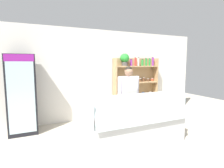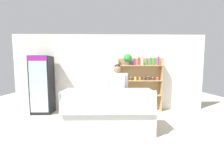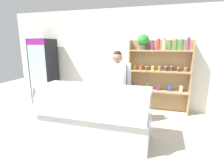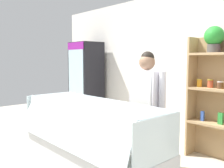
{
  "view_description": "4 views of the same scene",
  "coord_description": "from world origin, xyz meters",
  "px_view_note": "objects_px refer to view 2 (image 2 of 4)",
  "views": [
    {
      "loc": [
        -1.96,
        -3.13,
        1.69
      ],
      "look_at": [
        -0.26,
        0.7,
        1.2
      ],
      "focal_mm": 28.0,
      "sensor_mm": 36.0,
      "label": 1
    },
    {
      "loc": [
        -0.02,
        -3.49,
        1.49
      ],
      "look_at": [
        0.05,
        0.37,
        1.1
      ],
      "focal_mm": 24.0,
      "sensor_mm": 36.0,
      "label": 2
    },
    {
      "loc": [
        1.15,
        -2.87,
        1.75
      ],
      "look_at": [
        0.16,
        0.49,
        0.96
      ],
      "focal_mm": 28.0,
      "sensor_mm": 36.0,
      "label": 3
    },
    {
      "loc": [
        2.35,
        -1.84,
        1.51
      ],
      "look_at": [
        -0.33,
        0.58,
        1.16
      ],
      "focal_mm": 40.0,
      "sensor_mm": 36.0,
      "label": 4
    }
  ],
  "objects_px": {
    "drinks_fridge": "(42,85)",
    "shelving_unit": "(138,79)",
    "shop_clerk": "(117,88)",
    "deli_display_case": "(108,119)"
  },
  "relations": [
    {
      "from": "drinks_fridge",
      "to": "shop_clerk",
      "type": "xyz_separation_m",
      "value": [
        2.47,
        -0.81,
        0.0
      ]
    },
    {
      "from": "shelving_unit",
      "to": "deli_display_case",
      "type": "distance_m",
      "value": 2.25
    },
    {
      "from": "drinks_fridge",
      "to": "deli_display_case",
      "type": "relative_size",
      "value": 0.92
    },
    {
      "from": "shelving_unit",
      "to": "shop_clerk",
      "type": "relative_size",
      "value": 1.23
    },
    {
      "from": "drinks_fridge",
      "to": "shelving_unit",
      "type": "bearing_deg",
      "value": 4.34
    },
    {
      "from": "deli_display_case",
      "to": "shop_clerk",
      "type": "height_order",
      "value": "shop_clerk"
    },
    {
      "from": "shop_clerk",
      "to": "drinks_fridge",
      "type": "bearing_deg",
      "value": 161.9
    },
    {
      "from": "shelving_unit",
      "to": "shop_clerk",
      "type": "xyz_separation_m",
      "value": [
        -0.79,
        -1.05,
        -0.19
      ]
    },
    {
      "from": "shelving_unit",
      "to": "deli_display_case",
      "type": "relative_size",
      "value": 0.96
    },
    {
      "from": "drinks_fridge",
      "to": "shelving_unit",
      "type": "distance_m",
      "value": 3.27
    }
  ]
}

